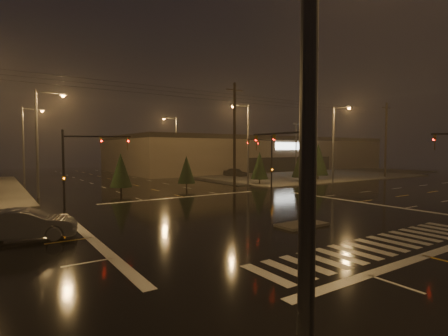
# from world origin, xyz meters

# --- Properties ---
(ground) EXTENTS (140.00, 140.00, 0.00)m
(ground) POSITION_xyz_m (0.00, 0.00, 0.00)
(ground) COLOR black
(ground) RESTS_ON ground
(sidewalk_ne) EXTENTS (36.00, 36.00, 0.12)m
(sidewalk_ne) POSITION_xyz_m (30.00, 30.00, 0.06)
(sidewalk_ne) COLOR #474540
(sidewalk_ne) RESTS_ON ground
(median_island) EXTENTS (3.00, 1.60, 0.15)m
(median_island) POSITION_xyz_m (0.00, -4.00, 0.07)
(median_island) COLOR #474540
(median_island) RESTS_ON ground
(crosswalk) EXTENTS (15.00, 2.60, 0.01)m
(crosswalk) POSITION_xyz_m (0.00, -9.00, 0.01)
(crosswalk) COLOR beige
(crosswalk) RESTS_ON ground
(stop_bar_near) EXTENTS (16.00, 0.50, 0.01)m
(stop_bar_near) POSITION_xyz_m (0.00, -11.00, 0.01)
(stop_bar_near) COLOR beige
(stop_bar_near) RESTS_ON ground
(stop_bar_far) EXTENTS (16.00, 0.50, 0.01)m
(stop_bar_far) POSITION_xyz_m (0.00, 11.00, 0.01)
(stop_bar_far) COLOR beige
(stop_bar_far) RESTS_ON ground
(parking_lot) EXTENTS (50.00, 24.00, 0.08)m
(parking_lot) POSITION_xyz_m (35.00, 28.00, 0.04)
(parking_lot) COLOR black
(parking_lot) RESTS_ON ground
(retail_building) EXTENTS (60.20, 28.30, 7.20)m
(retail_building) POSITION_xyz_m (35.00, 45.99, 3.84)
(retail_building) COLOR brown
(retail_building) RESTS_ON ground
(signal_mast_median) EXTENTS (0.25, 4.59, 6.00)m
(signal_mast_median) POSITION_xyz_m (0.00, -3.07, 3.75)
(signal_mast_median) COLOR black
(signal_mast_median) RESTS_ON ground
(signal_mast_ne) EXTENTS (4.84, 1.86, 6.00)m
(signal_mast_ne) POSITION_xyz_m (9.50, 10.14, 3.79)
(signal_mast_ne) COLOR black
(signal_mast_ne) RESTS_ON ground
(signal_mast_nw) EXTENTS (4.84, 1.86, 6.00)m
(signal_mast_nw) POSITION_xyz_m (-9.50, 10.14, 3.79)
(signal_mast_nw) COLOR black
(signal_mast_nw) RESTS_ON ground
(streetlight_0) EXTENTS (2.77, 0.32, 10.00)m
(streetlight_0) POSITION_xyz_m (-11.18, -15.00, 5.80)
(streetlight_0) COLOR #38383A
(streetlight_0) RESTS_ON ground
(streetlight_1) EXTENTS (2.77, 0.32, 10.00)m
(streetlight_1) POSITION_xyz_m (-11.18, 18.00, 5.80)
(streetlight_1) COLOR #38383A
(streetlight_1) RESTS_ON ground
(streetlight_2) EXTENTS (2.77, 0.32, 10.00)m
(streetlight_2) POSITION_xyz_m (-11.18, 34.00, 5.80)
(streetlight_2) COLOR #38383A
(streetlight_2) RESTS_ON ground
(streetlight_3) EXTENTS (2.77, 0.32, 10.00)m
(streetlight_3) POSITION_xyz_m (11.18, 16.00, 5.80)
(streetlight_3) COLOR #38383A
(streetlight_3) RESTS_ON ground
(streetlight_4) EXTENTS (2.77, 0.32, 10.00)m
(streetlight_4) POSITION_xyz_m (11.18, 36.00, 5.80)
(streetlight_4) COLOR #38383A
(streetlight_4) RESTS_ON ground
(streetlight_6) EXTENTS (0.32, 2.77, 10.00)m
(streetlight_6) POSITION_xyz_m (22.00, 11.18, 5.80)
(streetlight_6) COLOR #38383A
(streetlight_6) RESTS_ON ground
(utility_pole_1) EXTENTS (2.20, 0.32, 12.00)m
(utility_pole_1) POSITION_xyz_m (8.00, 14.00, 6.13)
(utility_pole_1) COLOR black
(utility_pole_1) RESTS_ON ground
(utility_pole_2) EXTENTS (2.20, 0.32, 12.00)m
(utility_pole_2) POSITION_xyz_m (38.00, 14.00, 6.13)
(utility_pole_2) COLOR black
(utility_pole_2) RESTS_ON ground
(conifer_0) EXTENTS (2.25, 2.25, 4.21)m
(conifer_0) POSITION_xyz_m (13.74, 16.47, 2.45)
(conifer_0) COLOR black
(conifer_0) RESTS_ON ground
(conifer_1) EXTENTS (2.67, 2.67, 4.87)m
(conifer_1) POSITION_xyz_m (20.52, 15.62, 2.78)
(conifer_1) COLOR black
(conifer_1) RESTS_ON ground
(conifer_2) EXTENTS (2.99, 2.99, 5.37)m
(conifer_2) POSITION_xyz_m (25.47, 16.99, 3.03)
(conifer_2) COLOR black
(conifer_2) RESTS_ON ground
(conifer_3) EXTENTS (2.20, 2.20, 4.14)m
(conifer_3) POSITION_xyz_m (-4.19, 16.68, 2.42)
(conifer_3) COLOR black
(conifer_3) RESTS_ON ground
(conifer_4) EXTENTS (1.98, 1.98, 3.79)m
(conifer_4) POSITION_xyz_m (3.21, 16.60, 2.24)
(conifer_4) COLOR black
(conifer_4) RESTS_ON ground
(car_parked) EXTENTS (3.00, 4.62, 1.46)m
(car_parked) POSITION_xyz_m (18.59, 28.48, 0.73)
(car_parked) COLOR black
(car_parked) RESTS_ON ground
(car_crossing) EXTENTS (4.92, 2.67, 1.54)m
(car_crossing) POSITION_xyz_m (-13.74, 1.39, 0.77)
(car_crossing) COLOR #56575D
(car_crossing) RESTS_ON ground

